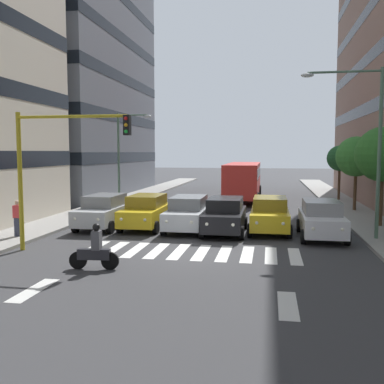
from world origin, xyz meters
TOP-DOWN VIEW (x-y plane):
  - ground_plane at (0.00, 0.00)m, footprint 180.00×180.00m
  - building_right_block_0 at (14.14, -21.65)m, footprint 8.81×19.75m
  - crosswalk_markings at (-0.00, 0.00)m, footprint 8.55×2.80m
  - lane_arrow_0 at (-3.56, 5.50)m, footprint 0.50×2.20m
  - lane_arrow_1 at (3.56, 5.50)m, footprint 0.50×2.20m
  - car_0 at (-5.43, -3.86)m, footprint 2.02×4.44m
  - car_1 at (-3.10, -4.96)m, footprint 2.02×4.44m
  - car_2 at (-0.95, -4.23)m, footprint 2.02×4.44m
  - car_3 at (0.94, -4.63)m, footprint 2.02×4.44m
  - car_4 at (3.20, -4.95)m, footprint 2.02×4.44m
  - car_5 at (5.39, -4.67)m, footprint 2.02×4.44m
  - bus_behind_traffic at (-0.95, -19.18)m, footprint 2.78×10.50m
  - motorcycle_with_rider at (2.70, 3.08)m, footprint 1.70×0.39m
  - traffic_light_gantry at (5.37, 0.82)m, footprint 4.68×0.36m
  - street_lamp_left at (-7.15, -3.43)m, footprint 3.47×0.28m
  - street_lamp_right at (7.31, -13.64)m, footprint 2.55×0.28m
  - street_tree_1 at (-8.71, -6.97)m, footprint 2.80×2.80m
  - street_tree_2 at (-8.56, -13.12)m, footprint 2.60×2.60m
  - street_tree_3 at (-8.51, -19.52)m, footprint 2.02×2.02m
  - pedestrian_waiting at (8.11, -1.14)m, footprint 0.36×0.24m

SIDE VIEW (x-z plane):
  - ground_plane at x=0.00m, z-range 0.00..0.00m
  - crosswalk_markings at x=0.00m, z-range 0.00..0.01m
  - lane_arrow_0 at x=-3.56m, z-range 0.00..0.01m
  - lane_arrow_1 at x=3.56m, z-range 0.00..0.01m
  - motorcycle_with_rider at x=2.70m, z-range -0.14..1.43m
  - car_0 at x=-5.43m, z-range 0.03..1.75m
  - car_1 at x=-3.10m, z-range 0.03..1.75m
  - car_2 at x=-0.95m, z-range 0.03..1.75m
  - car_3 at x=0.94m, z-range 0.03..1.75m
  - car_4 at x=3.20m, z-range 0.03..1.75m
  - car_5 at x=5.39m, z-range 0.03..1.75m
  - pedestrian_waiting at x=8.11m, z-range 0.18..1.81m
  - bus_behind_traffic at x=-0.95m, z-range 0.36..3.36m
  - street_tree_3 at x=-8.51m, z-range 1.27..5.57m
  - street_tree_2 at x=-8.56m, z-range 1.23..6.03m
  - traffic_light_gantry at x=5.37m, z-range 0.98..6.48m
  - street_tree_1 at x=-8.71m, z-range 1.28..6.35m
  - street_lamp_right at x=7.31m, z-range 0.89..7.45m
  - street_lamp_left at x=-7.15m, z-range 1.02..8.42m
  - building_right_block_0 at x=14.14m, z-range 0.00..20.75m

